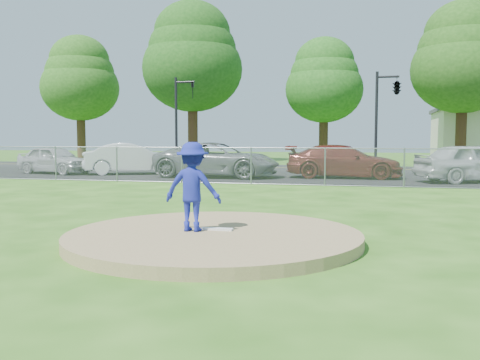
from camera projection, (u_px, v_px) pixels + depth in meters
The scene contains 19 objects.
ground at pixel (292, 190), 19.49m from camera, with size 120.00×120.00×0.00m, color #265813.
pitchers_mound at pixel (214, 237), 9.80m from camera, with size 5.40×5.40×0.20m, color #8F774E.
pitching_rubber at pixel (217, 229), 9.98m from camera, with size 0.60×0.15×0.04m, color white.
chain_link_fence at pixel (300, 167), 21.36m from camera, with size 40.00×0.06×1.50m, color gray.
parking_lot at pixel (312, 177), 25.78m from camera, with size 50.00×8.00×0.01m, color black.
street at pixel (325, 168), 33.03m from camera, with size 60.00×7.00×0.01m, color black.
tree_far_left at pixel (80, 78), 46.43m from camera, with size 6.72×6.72×10.74m.
tree_left at pixel (192, 56), 41.77m from camera, with size 7.84×7.84×12.53m.
tree_center at pixel (324, 80), 42.43m from camera, with size 6.16×6.16×9.84m.
tree_right at pixel (463, 57), 38.02m from camera, with size 7.28×7.28×11.63m.
traffic_signal_left at pixel (180, 114), 32.92m from camera, with size 1.28×0.20×5.60m.
traffic_signal_center at pixel (395, 89), 29.78m from camera, with size 1.42×2.48×5.60m.
pitcher at pixel (193, 187), 9.85m from camera, with size 1.06×0.61×1.64m, color navy.
traffic_cone at pixel (188, 169), 25.72m from camera, with size 0.41×0.41×0.79m, color #F4560C.
parked_car_silver at pixel (55, 160), 28.20m from camera, with size 1.74×4.33×1.47m, color silver.
parked_car_white at pixel (132, 159), 27.81m from camera, with size 1.72×4.93×1.62m, color white.
parked_car_gray at pixel (217, 160), 25.75m from camera, with size 2.76×5.99×1.66m, color slate.
parked_car_darkred at pixel (344, 161), 25.19m from camera, with size 2.19×5.38×1.56m, color maroon.
parked_car_pearl at pixel (474, 163), 22.73m from camera, with size 1.98×4.91×1.67m, color silver.
Camera 1 is at (2.78, -9.29, 1.94)m, focal length 40.00 mm.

